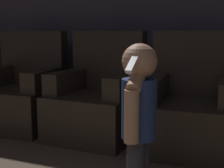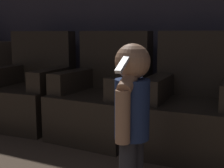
{
  "view_description": "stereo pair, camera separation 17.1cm",
  "coord_description": "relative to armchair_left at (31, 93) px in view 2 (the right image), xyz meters",
  "views": [
    {
      "loc": [
        0.78,
        1.07,
        1.0
      ],
      "look_at": [
        -0.1,
        3.26,
        0.61
      ],
      "focal_mm": 50.0,
      "sensor_mm": 36.0,
      "label": 1
    },
    {
      "loc": [
        0.94,
        1.14,
        1.0
      ],
      "look_at": [
        -0.1,
        3.26,
        0.61
      ],
      "focal_mm": 50.0,
      "sensor_mm": 36.0,
      "label": 2
    }
  ],
  "objects": [
    {
      "name": "wall_back",
      "position": [
        1.35,
        0.72,
        0.95
      ],
      "size": [
        8.4,
        0.05,
        2.6
      ],
      "color": "#3D3842",
      "rests_on": "ground_plane"
    },
    {
      "name": "armchair_left",
      "position": [
        0.0,
        0.0,
        0.0
      ],
      "size": [
        0.82,
        0.85,
        1.02
      ],
      "rotation": [
        0.0,
        0.0,
        0.08
      ],
      "color": "black",
      "rests_on": "ground_plane"
    },
    {
      "name": "armchair_middle",
      "position": [
        0.89,
        0.0,
        0.0
      ],
      "size": [
        0.79,
        0.82,
        1.02
      ],
      "rotation": [
        0.0,
        0.0,
        -0.04
      ],
      "color": "black",
      "rests_on": "ground_plane"
    },
    {
      "name": "armchair_right",
      "position": [
        1.78,
        0.0,
        0.0
      ],
      "size": [
        0.8,
        0.83,
        1.02
      ],
      "rotation": [
        0.0,
        0.0,
        0.05
      ],
      "color": "black",
      "rests_on": "ground_plane"
    },
    {
      "name": "person_toddler",
      "position": [
        1.61,
        -0.99,
        0.21
      ],
      "size": [
        0.21,
        0.36,
        0.94
      ],
      "rotation": [
        0.0,
        0.0,
        -1.59
      ],
      "color": "#28282D",
      "rests_on": "ground_plane"
    }
  ]
}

